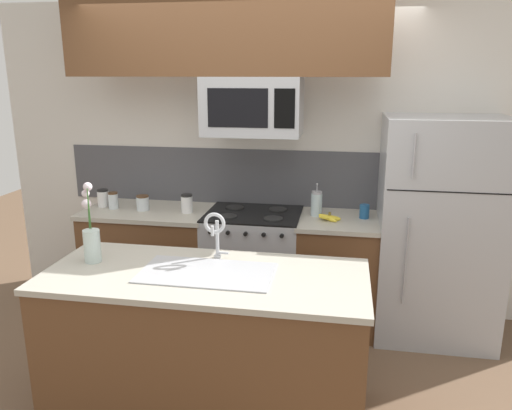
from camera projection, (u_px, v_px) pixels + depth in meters
ground_plane at (230, 378)px, 3.40m from camera, size 10.00×10.00×0.00m
rear_partition at (296, 160)px, 4.24m from camera, size 5.20×0.10×2.60m
splash_band at (260, 177)px, 4.27m from camera, size 3.42×0.01×0.48m
back_counter_left at (151, 260)px, 4.29m from camera, size 1.06×0.65×0.91m
back_counter_right at (337, 273)px, 4.02m from camera, size 0.64×0.65×0.91m
stove_range at (253, 266)px, 4.14m from camera, size 0.76×0.64×0.93m
microwave at (253, 106)px, 3.78m from camera, size 0.74×0.40×0.44m
upper_cabinet_band at (224, 35)px, 3.66m from camera, size 2.39×0.34×0.60m
refrigerator at (438, 229)px, 3.81m from camera, size 0.89×0.74×1.71m
storage_jar_tall at (103, 198)px, 4.25m from camera, size 0.09×0.09×0.15m
storage_jar_medium at (113, 200)px, 4.19m from camera, size 0.08×0.08×0.14m
storage_jar_short at (143, 203)px, 4.14m from camera, size 0.10×0.10×0.12m
storage_jar_squat at (187, 203)px, 4.07m from camera, size 0.09×0.09×0.15m
banana_bunch at (330, 218)px, 3.86m from camera, size 0.19×0.13×0.08m
french_press at (316, 204)px, 3.97m from camera, size 0.09×0.09×0.27m
coffee_tin at (364, 211)px, 3.91m from camera, size 0.08×0.08×0.11m
island_counter at (207, 344)px, 2.96m from camera, size 1.86×0.80×0.91m
kitchen_sink at (207, 284)px, 2.86m from camera, size 0.76×0.42×0.16m
sink_faucet at (215, 229)px, 2.99m from camera, size 0.14×0.14×0.31m
flower_vase at (92, 240)px, 2.99m from camera, size 0.12×0.14×0.48m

